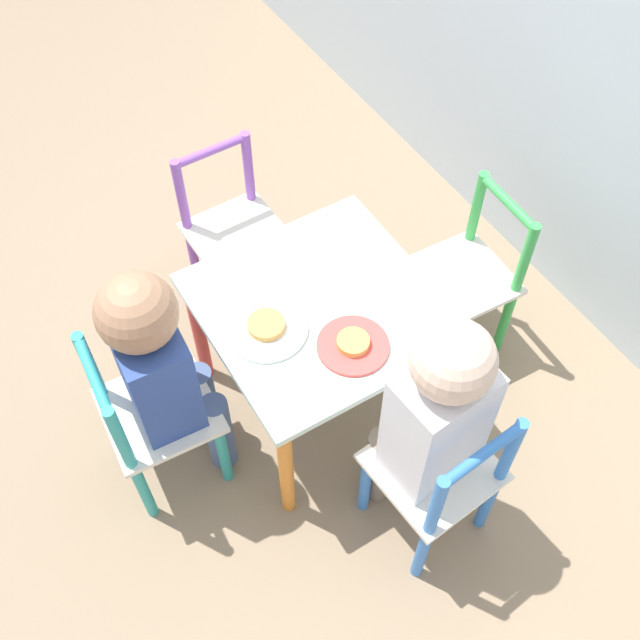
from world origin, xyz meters
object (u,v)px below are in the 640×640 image
at_px(chair_teal, 152,418).
at_px(chair_green, 466,279).
at_px(chair_blue, 439,478).
at_px(plate_right, 353,345).
at_px(child_front, 161,364).
at_px(plate_front, 266,327).
at_px(child_right, 433,414).
at_px(chair_purple, 234,235).
at_px(kids_table, 320,320).

distance_m(chair_teal, chair_green, 0.92).
bearing_deg(chair_blue, plate_right, -87.64).
xyz_separation_m(chair_blue, child_front, (-0.48, -0.44, 0.19)).
bearing_deg(plate_front, plate_right, 45.00).
height_order(chair_teal, plate_front, chair_teal).
height_order(child_right, plate_right, child_right).
relative_size(chair_purple, child_right, 0.68).
xyz_separation_m(child_right, child_front, (-0.42, -0.44, -0.02)).
bearing_deg(chair_teal, chair_purple, -42.59).
height_order(chair_blue, plate_right, chair_blue).
xyz_separation_m(chair_blue, plate_right, (-0.31, -0.04, 0.18)).
bearing_deg(chair_green, child_front, -90.41).
bearing_deg(kids_table, chair_purple, -178.53).
height_order(chair_teal, chair_green, same).
bearing_deg(plate_right, child_front, -112.99).
distance_m(child_right, child_front, 0.61).
bearing_deg(kids_table, child_front, -93.34).
height_order(kids_table, plate_front, plate_front).
height_order(chair_teal, child_right, child_right).
distance_m(kids_table, chair_purple, 0.47).
bearing_deg(child_front, chair_teal, 90.00).
bearing_deg(chair_green, plate_right, -72.18).
height_order(kids_table, plate_right, plate_right).
distance_m(chair_teal, child_front, 0.20).
relative_size(child_right, plate_front, 3.95).
height_order(child_front, plate_front, child_front).
bearing_deg(chair_teal, plate_right, -107.28).
height_order(chair_green, child_right, child_right).
relative_size(chair_teal, child_front, 0.71).
bearing_deg(plate_front, chair_blue, 22.18).
height_order(chair_green, chair_purple, same).
relative_size(chair_purple, plate_front, 2.67).
distance_m(child_right, plate_right, 0.26).
height_order(kids_table, child_right, child_right).
xyz_separation_m(chair_purple, plate_front, (0.46, -0.13, 0.18)).
bearing_deg(child_right, kids_table, -90.00).
bearing_deg(chair_blue, chair_purple, -91.81).
height_order(chair_blue, chair_green, same).
xyz_separation_m(chair_blue, plate_front, (-0.46, -0.19, 0.18)).
bearing_deg(plate_front, chair_green, 88.13).
height_order(child_right, plate_front, child_right).
distance_m(chair_blue, chair_purple, 0.92).
bearing_deg(child_right, chair_green, -143.29).
height_order(kids_table, chair_teal, chair_teal).
height_order(chair_purple, plate_front, chair_purple).
bearing_deg(child_front, plate_front, -91.92).
distance_m(kids_table, chair_teal, 0.47).
bearing_deg(chair_green, plate_front, -89.41).
height_order(chair_blue, chair_purple, same).
height_order(kids_table, chair_blue, chair_blue).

